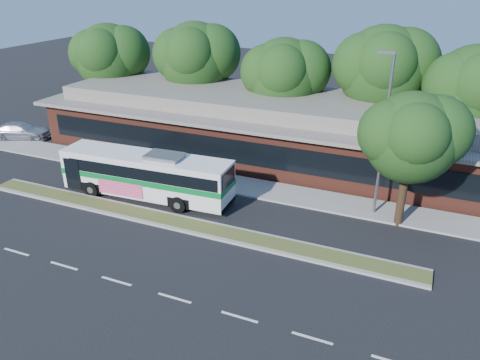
{
  "coord_description": "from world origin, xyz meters",
  "views": [
    {
      "loc": [
        11.87,
        -18.62,
        12.75
      ],
      "look_at": [
        2.49,
        3.24,
        2.0
      ],
      "focal_mm": 35.0,
      "sensor_mm": 36.0,
      "label": 1
    }
  ],
  "objects_px": {
    "lamp_post": "(384,132)",
    "sedan": "(21,131)",
    "sidewalk_tree": "(419,136)",
    "transit_bus": "(147,172)"
  },
  "relations": [
    {
      "from": "lamp_post",
      "to": "sedan",
      "type": "xyz_separation_m",
      "value": [
        -28.56,
        1.8,
        -4.22
      ]
    },
    {
      "from": "lamp_post",
      "to": "transit_bus",
      "type": "relative_size",
      "value": 0.84
    },
    {
      "from": "lamp_post",
      "to": "sidewalk_tree",
      "type": "relative_size",
      "value": 1.23
    },
    {
      "from": "transit_bus",
      "to": "sedan",
      "type": "xyz_separation_m",
      "value": [
        -15.62,
        5.03,
        -0.99
      ]
    },
    {
      "from": "transit_bus",
      "to": "lamp_post",
      "type": "bearing_deg",
      "value": 11.05
    },
    {
      "from": "lamp_post",
      "to": "sedan",
      "type": "relative_size",
      "value": 1.94
    },
    {
      "from": "sedan",
      "to": "sidewalk_tree",
      "type": "xyz_separation_m",
      "value": [
        30.34,
        -2.39,
        4.42
      ]
    },
    {
      "from": "lamp_post",
      "to": "sidewalk_tree",
      "type": "height_order",
      "value": "lamp_post"
    },
    {
      "from": "lamp_post",
      "to": "sedan",
      "type": "height_order",
      "value": "lamp_post"
    },
    {
      "from": "sedan",
      "to": "sidewalk_tree",
      "type": "height_order",
      "value": "sidewalk_tree"
    }
  ]
}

